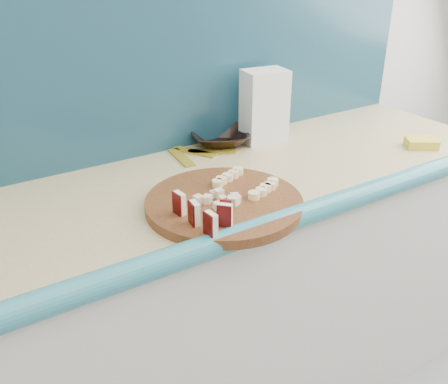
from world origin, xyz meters
name	(u,v)px	position (x,y,z in m)	size (l,w,h in m)	color
kitchen_counter	(187,316)	(0.10, 1.50, 0.46)	(2.20, 0.63, 0.91)	silver
backsplash	(133,78)	(0.10, 1.79, 1.16)	(2.20, 0.02, 0.50)	teal
cutting_board	(224,203)	(0.14, 1.34, 0.92)	(0.40, 0.40, 0.03)	#471F0F
apple_wedges	(202,214)	(0.03, 1.26, 0.96)	(0.09, 0.16, 0.06)	#F6EBC5
apple_chunks	(218,199)	(0.11, 1.33, 0.95)	(0.06, 0.07, 0.02)	beige
banana_slices	(246,182)	(0.23, 1.37, 0.94)	(0.16, 0.18, 0.02)	#FDE69A
brown_bowl	(220,138)	(0.37, 1.73, 0.93)	(0.20, 0.20, 0.05)	black
flour_bag	(264,106)	(0.52, 1.68, 1.03)	(0.14, 0.10, 0.24)	white
sponge	(421,143)	(0.92, 1.35, 0.92)	(0.10, 0.07, 0.03)	yellow
banana_peel	(196,154)	(0.26, 1.69, 0.91)	(0.21, 0.18, 0.01)	#B19C22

